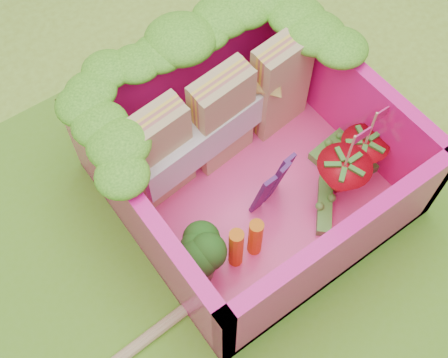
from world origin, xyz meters
name	(u,v)px	position (x,y,z in m)	size (l,w,h in m)	color
ground	(213,243)	(0.00, 0.00, 0.00)	(14.00, 14.00, 0.00)	#92B432
placemat	(213,242)	(0.00, 0.00, 0.01)	(2.60, 2.60, 0.03)	#69AC27
bento_floor	(250,185)	(0.34, 0.14, 0.06)	(1.30, 1.30, 0.05)	#FF4190
bento_box	(252,159)	(0.34, 0.14, 0.31)	(1.30, 1.30, 0.55)	#FF158F
lettuce_ruffle	(193,52)	(0.34, 0.61, 0.64)	(1.43, 0.77, 0.11)	#2A7E17
sandwich_stack	(223,118)	(0.34, 0.39, 0.36)	(1.08, 0.28, 0.57)	tan
broccoli	(200,258)	(-0.15, -0.12, 0.26)	(0.33, 0.33, 0.25)	#5C8F45
carrot_sticks	(245,243)	(0.07, -0.17, 0.22)	(0.18, 0.08, 0.29)	#D66212
purple_wedges	(273,184)	(0.35, -0.02, 0.27)	(0.22, 0.07, 0.38)	#441751
strawberry_left	(340,179)	(0.65, -0.17, 0.22)	(0.27, 0.27, 0.51)	red
strawberry_right	(361,155)	(0.84, -0.12, 0.21)	(0.24, 0.24, 0.48)	red
snap_peas	(340,172)	(0.74, -0.10, 0.11)	(0.59, 0.45, 0.05)	green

